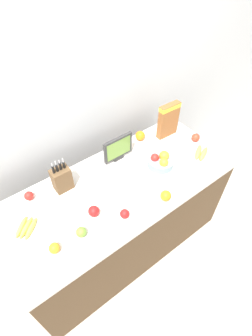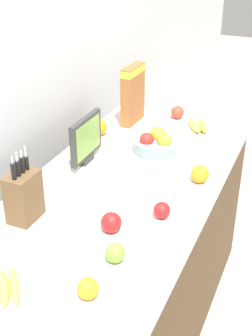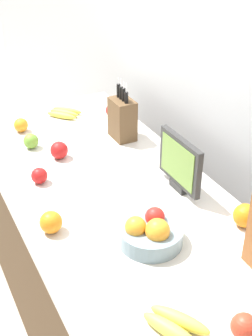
{
  "view_description": "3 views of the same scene",
  "coord_description": "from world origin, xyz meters",
  "px_view_note": "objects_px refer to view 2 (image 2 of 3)",
  "views": [
    {
      "loc": [
        -0.73,
        -1.04,
        2.44
      ],
      "look_at": [
        0.07,
        0.02,
        1.02
      ],
      "focal_mm": 28.0,
      "sensor_mm": 36.0,
      "label": 1
    },
    {
      "loc": [
        -1.58,
        -0.72,
        1.93
      ],
      "look_at": [
        -0.02,
        -0.04,
        1.01
      ],
      "focal_mm": 50.0,
      "sensor_mm": 36.0,
      "label": 2
    },
    {
      "loc": [
        1.47,
        -0.65,
        1.93
      ],
      "look_at": [
        0.09,
        0.03,
        1.01
      ],
      "focal_mm": 50.0,
      "sensor_mm": 36.0,
      "label": 3
    }
  ],
  "objects_px": {
    "apple_near_bananas": "(111,222)",
    "orange_near_bowl": "(99,127)",
    "fruit_bowl": "(156,143)",
    "banana_bunch_left": "(199,125)",
    "small_monitor": "(86,139)",
    "apple_rear": "(115,253)",
    "apple_leftmost": "(177,112)",
    "orange_front_left": "(88,289)",
    "orange_front_center": "(200,174)",
    "apple_by_knife_block": "(162,210)",
    "cereal_box": "(133,92)",
    "knife_block": "(24,196)",
    "banana_bunch_right": "(3,287)"
  },
  "relations": [
    {
      "from": "fruit_bowl",
      "to": "knife_block",
      "type": "bearing_deg",
      "value": 160.69
    },
    {
      "from": "fruit_bowl",
      "to": "apple_rear",
      "type": "xyz_separation_m",
      "value": [
        -0.84,
        -0.16,
        -0.01
      ]
    },
    {
      "from": "apple_near_bananas",
      "to": "orange_front_left",
      "type": "xyz_separation_m",
      "value": [
        -0.34,
        -0.08,
        -0.0
      ]
    },
    {
      "from": "apple_leftmost",
      "to": "orange_front_left",
      "type": "height_order",
      "value": "apple_leftmost"
    },
    {
      "from": "small_monitor",
      "to": "apple_leftmost",
      "type": "distance_m",
      "value": 0.73
    },
    {
      "from": "banana_bunch_left",
      "to": "apple_rear",
      "type": "distance_m",
      "value": 1.2
    },
    {
      "from": "cereal_box",
      "to": "apple_leftmost",
      "type": "distance_m",
      "value": 0.3
    },
    {
      "from": "apple_by_knife_block",
      "to": "apple_leftmost",
      "type": "relative_size",
      "value": 0.91
    },
    {
      "from": "fruit_bowl",
      "to": "apple_near_bananas",
      "type": "xyz_separation_m",
      "value": [
        -0.69,
        -0.08,
        -0.0
      ]
    },
    {
      "from": "fruit_bowl",
      "to": "orange_front_left",
      "type": "height_order",
      "value": "fruit_bowl"
    },
    {
      "from": "apple_leftmost",
      "to": "orange_front_center",
      "type": "height_order",
      "value": "orange_front_center"
    },
    {
      "from": "knife_block",
      "to": "apple_near_bananas",
      "type": "bearing_deg",
      "value": -81.08
    },
    {
      "from": "orange_front_left",
      "to": "orange_near_bowl",
      "type": "distance_m",
      "value": 1.21
    },
    {
      "from": "apple_near_bananas",
      "to": "orange_near_bowl",
      "type": "xyz_separation_m",
      "value": [
        0.76,
        0.43,
        0.0
      ]
    },
    {
      "from": "cereal_box",
      "to": "apple_near_bananas",
      "type": "distance_m",
      "value": 1.06
    },
    {
      "from": "knife_block",
      "to": "apple_rear",
      "type": "bearing_deg",
      "value": -102.77
    },
    {
      "from": "banana_bunch_left",
      "to": "apple_leftmost",
      "type": "bearing_deg",
      "value": 57.68
    },
    {
      "from": "orange_near_bowl",
      "to": "orange_front_center",
      "type": "bearing_deg",
      "value": -113.69
    },
    {
      "from": "apple_leftmost",
      "to": "apple_near_bananas",
      "type": "distance_m",
      "value": 1.15
    },
    {
      "from": "banana_bunch_right",
      "to": "orange_front_left",
      "type": "relative_size",
      "value": 2.76
    },
    {
      "from": "orange_front_center",
      "to": "orange_front_left",
      "type": "bearing_deg",
      "value": 171.51
    },
    {
      "from": "small_monitor",
      "to": "apple_near_bananas",
      "type": "bearing_deg",
      "value": -143.31
    },
    {
      "from": "banana_bunch_right",
      "to": "apple_leftmost",
      "type": "height_order",
      "value": "apple_leftmost"
    },
    {
      "from": "apple_by_knife_block",
      "to": "orange_front_left",
      "type": "distance_m",
      "value": 0.5
    },
    {
      "from": "banana_bunch_right",
      "to": "orange_near_bowl",
      "type": "relative_size",
      "value": 2.21
    },
    {
      "from": "orange_front_left",
      "to": "orange_near_bowl",
      "type": "xyz_separation_m",
      "value": [
        1.1,
        0.51,
        0.01
      ]
    },
    {
      "from": "apple_near_bananas",
      "to": "apple_rear",
      "type": "bearing_deg",
      "value": -150.54
    },
    {
      "from": "knife_block",
      "to": "orange_front_center",
      "type": "relative_size",
      "value": 3.66
    },
    {
      "from": "fruit_bowl",
      "to": "banana_bunch_left",
      "type": "distance_m",
      "value": 0.37
    },
    {
      "from": "knife_block",
      "to": "orange_front_left",
      "type": "distance_m",
      "value": 0.51
    },
    {
      "from": "knife_block",
      "to": "fruit_bowl",
      "type": "distance_m",
      "value": 0.79
    },
    {
      "from": "apple_near_bananas",
      "to": "orange_front_center",
      "type": "height_order",
      "value": "orange_front_center"
    },
    {
      "from": "banana_bunch_right",
      "to": "apple_by_knife_block",
      "type": "height_order",
      "value": "apple_by_knife_block"
    },
    {
      "from": "cereal_box",
      "to": "apple_leftmost",
      "type": "xyz_separation_m",
      "value": [
        0.15,
        -0.22,
        -0.14
      ]
    },
    {
      "from": "knife_block",
      "to": "apple_leftmost",
      "type": "relative_size",
      "value": 4.0
    },
    {
      "from": "small_monitor",
      "to": "fruit_bowl",
      "type": "distance_m",
      "value": 0.36
    },
    {
      "from": "small_monitor",
      "to": "orange_near_bowl",
      "type": "bearing_deg",
      "value": 15.84
    },
    {
      "from": "apple_by_knife_block",
      "to": "apple_rear",
      "type": "height_order",
      "value": "apple_rear"
    },
    {
      "from": "fruit_bowl",
      "to": "apple_near_bananas",
      "type": "bearing_deg",
      "value": -173.51
    },
    {
      "from": "banana_bunch_right",
      "to": "apple_by_knife_block",
      "type": "bearing_deg",
      "value": -28.79
    },
    {
      "from": "banana_bunch_left",
      "to": "apple_by_knife_block",
      "type": "distance_m",
      "value": 0.89
    },
    {
      "from": "small_monitor",
      "to": "apple_near_bananas",
      "type": "distance_m",
      "value": 0.57
    },
    {
      "from": "apple_leftmost",
      "to": "orange_front_center",
      "type": "distance_m",
      "value": 0.73
    },
    {
      "from": "knife_block",
      "to": "apple_by_knife_block",
      "type": "distance_m",
      "value": 0.53
    },
    {
      "from": "cereal_box",
      "to": "orange_front_left",
      "type": "xyz_separation_m",
      "value": [
        -1.33,
        -0.41,
        -0.14
      ]
    },
    {
      "from": "orange_front_left",
      "to": "cereal_box",
      "type": "bearing_deg",
      "value": 17.11
    },
    {
      "from": "cereal_box",
      "to": "small_monitor",
      "type": "bearing_deg",
      "value": -178.45
    },
    {
      "from": "banana_bunch_right",
      "to": "orange_front_center",
      "type": "distance_m",
      "value": 0.98
    },
    {
      "from": "cereal_box",
      "to": "apple_by_knife_block",
      "type": "relative_size",
      "value": 4.81
    },
    {
      "from": "apple_rear",
      "to": "orange_front_left",
      "type": "height_order",
      "value": "same"
    }
  ]
}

